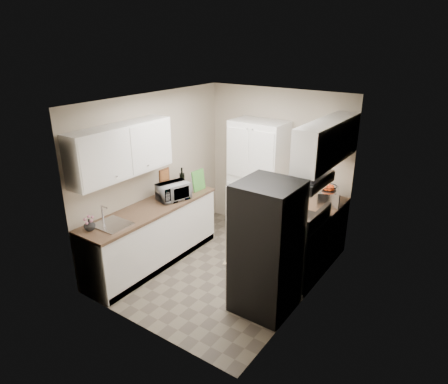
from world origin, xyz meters
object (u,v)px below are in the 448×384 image
object	(u,v)px
refrigerator	(267,248)
wine_bottle	(182,179)
toaster_oven	(328,197)
electric_range	(296,249)
microwave	(173,191)
pantry_cabinet	(258,180)

from	to	relation	value
refrigerator	wine_bottle	size ratio (longest dim) A/B	5.20
refrigerator	toaster_oven	size ratio (longest dim) A/B	4.29
electric_range	toaster_oven	distance (m)	0.96
electric_range	toaster_oven	xyz separation A→B (m)	(0.12, 0.78, 0.56)
electric_range	toaster_oven	world-z (taller)	toaster_oven
wine_bottle	refrigerator	bearing A→B (deg)	-22.22
microwave	wine_bottle	bearing A→B (deg)	40.67
electric_range	refrigerator	distance (m)	0.88
microwave	electric_range	bearing A→B (deg)	-61.70
refrigerator	toaster_oven	distance (m)	1.60
refrigerator	electric_range	bearing A→B (deg)	87.52
refrigerator	wine_bottle	world-z (taller)	refrigerator
wine_bottle	toaster_oven	distance (m)	2.32
electric_range	refrigerator	world-z (taller)	refrigerator
toaster_oven	pantry_cabinet	bearing A→B (deg)	150.16
electric_range	wine_bottle	xyz separation A→B (m)	(-2.09, 0.04, 0.61)
toaster_oven	wine_bottle	bearing A→B (deg)	175.23
microwave	wine_bottle	xyz separation A→B (m)	(-0.20, 0.44, 0.03)
microwave	refrigerator	bearing A→B (deg)	-85.81
microwave	toaster_oven	world-z (taller)	microwave
wine_bottle	toaster_oven	size ratio (longest dim) A/B	0.83
toaster_oven	microwave	bearing A→B (deg)	-172.98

